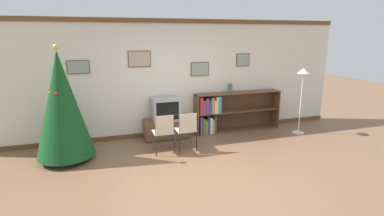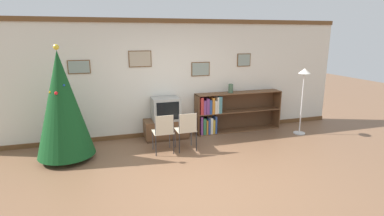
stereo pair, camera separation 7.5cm
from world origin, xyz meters
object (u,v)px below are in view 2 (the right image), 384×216
Objects in this scene: tv_console at (166,129)px; folding_chair_left at (164,131)px; standing_lamp at (303,84)px; television at (166,109)px; christmas_tree at (62,105)px; folding_chair_right at (187,129)px; vase at (231,88)px; bookshelf at (223,112)px.

folding_chair_left is at bearing -105.25° from tv_console.
folding_chair_left is 3.51m from standing_lamp.
television is 0.39× the size of standing_lamp.
standing_lamp is (3.18, -0.62, 0.99)m from tv_console.
christmas_tree is 5.27m from standing_lamp.
folding_chair_right is (2.33, -0.27, -0.61)m from christmas_tree.
tv_console is 1.85m from vase.
folding_chair_left is 1.00× the size of folding_chair_right.
christmas_tree is 10.00× the size of vase.
standing_lamp reaches higher than folding_chair_right.
christmas_tree is 2.19× the size of tv_console.
bookshelf reaches higher than tv_console.
standing_lamp is (5.26, -0.01, 0.13)m from christmas_tree.
tv_console is 0.48m from television.
tv_console is at bearing 16.33° from christmas_tree.
television is at bearing -90.00° from tv_console.
standing_lamp is (3.18, -0.62, 0.51)m from television.
bookshelf is (1.45, 0.08, 0.27)m from tv_console.
folding_chair_right is (0.24, -0.88, 0.25)m from tv_console.
tv_console is 1.22× the size of folding_chair_right.
television is at bearing -176.93° from bookshelf.
christmas_tree is 3.65m from bookshelf.
standing_lamp is (1.72, -0.70, 0.73)m from bookshelf.
vase is at bearing 0.04° from bookshelf.
television is 0.94m from folding_chair_left.
folding_chair_right is at bearing -74.70° from television.
christmas_tree reaches higher than television.
standing_lamp reaches higher than vase.
christmas_tree reaches higher than standing_lamp.
folding_chair_right is at bearing -141.73° from bookshelf.
vase is (3.72, 0.69, -0.00)m from christmas_tree.
folding_chair_right is at bearing -6.59° from christmas_tree.
christmas_tree is 2.34m from tv_console.
christmas_tree reaches higher than vase.
bookshelf is at bearing 158.04° from standing_lamp.
tv_console is 0.45× the size of bookshelf.
tv_console is 1.22× the size of folding_chair_left.
tv_console is (2.09, 0.61, -0.86)m from christmas_tree.
folding_chair_left is at bearing -150.54° from bookshelf.
folding_chair_right is 0.52× the size of standing_lamp.
christmas_tree reaches higher than bookshelf.
christmas_tree is 0.99× the size of bookshelf.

